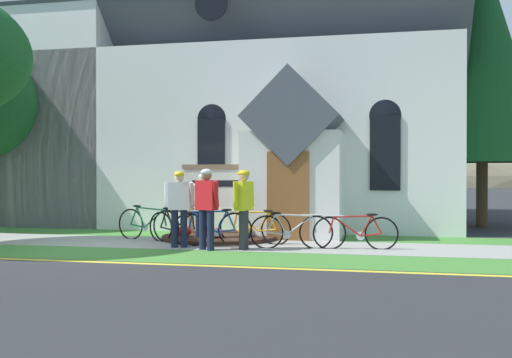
{
  "coord_description": "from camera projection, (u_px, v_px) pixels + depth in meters",
  "views": [
    {
      "loc": [
        6.15,
        -11.26,
        1.59
      ],
      "look_at": [
        2.86,
        3.59,
        1.44
      ],
      "focal_mm": 42.1,
      "sensor_mm": 36.0,
      "label": 1
    }
  ],
  "objects": [
    {
      "name": "ground",
      "position": [
        156.0,
        232.0,
        16.24
      ],
      "size": [
        140.0,
        140.0,
        0.0
      ],
      "primitive_type": "plane",
      "color": "#2B2B2D"
    },
    {
      "name": "sidewalk_slab",
      "position": [
        178.0,
        243.0,
        13.55
      ],
      "size": [
        32.0,
        2.18,
        0.01
      ],
      "primitive_type": "cube",
      "color": "#99968E",
      "rests_on": "ground"
    },
    {
      "name": "grass_verge",
      "position": [
        143.0,
        255.0,
        11.63
      ],
      "size": [
        32.0,
        1.77,
        0.01
      ],
      "primitive_type": "cube",
      "color": "#427F33",
      "rests_on": "ground"
    },
    {
      "name": "church_lawn",
      "position": [
        203.0,
        235.0,
        15.39
      ],
      "size": [
        24.0,
        1.58,
        0.01
      ],
      "primitive_type": "cube",
      "color": "#427F33",
      "rests_on": "ground"
    },
    {
      "name": "curb_paint_stripe",
      "position": [
        119.0,
        263.0,
        10.61
      ],
      "size": [
        28.0,
        0.16,
        0.01
      ],
      "primitive_type": "cube",
      "color": "yellow",
      "rests_on": "ground"
    },
    {
      "name": "church_building",
      "position": [
        242.0,
        81.0,
        21.01
      ],
      "size": [
        13.56,
        12.38,
        13.32
      ],
      "color": "white",
      "rests_on": "ground"
    },
    {
      "name": "church_sign",
      "position": [
        225.0,
        188.0,
        14.85
      ],
      "size": [
        2.23,
        0.14,
        1.8
      ],
      "color": "#7F6047",
      "rests_on": "ground"
    },
    {
      "name": "flower_bed",
      "position": [
        219.0,
        236.0,
        14.36
      ],
      "size": [
        2.75,
        2.75,
        0.34
      ],
      "color": "#382319",
      "rests_on": "ground"
    },
    {
      "name": "bicycle_silver",
      "position": [
        356.0,
        232.0,
        12.47
      ],
      "size": [
        1.77,
        0.23,
        0.77
      ],
      "color": "black",
      "rests_on": "ground"
    },
    {
      "name": "bicycle_green",
      "position": [
        212.0,
        229.0,
        12.99
      ],
      "size": [
        1.65,
        0.66,
        0.83
      ],
      "color": "black",
      "rests_on": "ground"
    },
    {
      "name": "bicycle_yellow",
      "position": [
        291.0,
        231.0,
        12.61
      ],
      "size": [
        1.74,
        0.32,
        0.79
      ],
      "color": "black",
      "rests_on": "ground"
    },
    {
      "name": "bicycle_black",
      "position": [
        177.0,
        227.0,
        13.56
      ],
      "size": [
        1.62,
        0.71,
        0.82
      ],
      "color": "black",
      "rests_on": "ground"
    },
    {
      "name": "bicycle_white",
      "position": [
        255.0,
        227.0,
        13.48
      ],
      "size": [
        1.72,
        0.36,
        0.79
      ],
      "color": "black",
      "rests_on": "ground"
    },
    {
      "name": "bicycle_orange",
      "position": [
        148.0,
        224.0,
        14.15
      ],
      "size": [
        1.75,
        0.56,
        0.85
      ],
      "color": "black",
      "rests_on": "ground"
    },
    {
      "name": "cyclist_in_white_jersey",
      "position": [
        179.0,
        203.0,
        12.74
      ],
      "size": [
        0.65,
        0.3,
        1.64
      ],
      "color": "#191E38",
      "rests_on": "ground"
    },
    {
      "name": "cyclist_in_orange_jersey",
      "position": [
        207.0,
        203.0,
        12.32
      ],
      "size": [
        0.58,
        0.49,
        1.68
      ],
      "color": "#191E38",
      "rests_on": "ground"
    },
    {
      "name": "cyclist_in_green_jersey",
      "position": [
        244.0,
        203.0,
        12.37
      ],
      "size": [
        0.31,
        0.67,
        1.66
      ],
      "color": "#2D2D33",
      "rests_on": "ground"
    },
    {
      "name": "cyclist_in_blue_jersey",
      "position": [
        203.0,
        202.0,
        13.88
      ],
      "size": [
        0.58,
        0.43,
        1.58
      ],
      "color": "#191E38",
      "rests_on": "ground"
    },
    {
      "name": "roadside_conifer",
      "position": [
        482.0,
        56.0,
        17.6
      ],
      "size": [
        3.67,
        3.67,
        8.15
      ],
      "color": "#4C3823",
      "rests_on": "ground"
    },
    {
      "name": "distant_hill",
      "position": [
        412.0,
        184.0,
        87.8
      ],
      "size": [
        87.65,
        49.39,
        19.51
      ],
      "primitive_type": "ellipsoid",
      "color": "#847A5B",
      "rests_on": "ground"
    }
  ]
}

